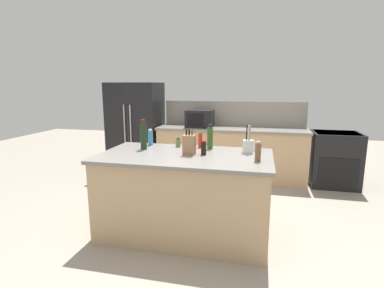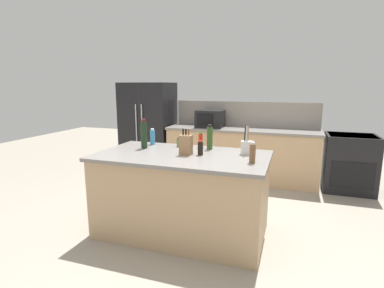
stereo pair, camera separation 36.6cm
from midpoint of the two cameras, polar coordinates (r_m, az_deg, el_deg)
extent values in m
plane|color=gray|center=(3.67, 1.13, -16.40)|extent=(14.00, 14.00, 0.00)
cube|color=tan|center=(5.49, 11.18, -2.18)|extent=(2.64, 0.62, 0.90)
cube|color=gray|center=(5.40, 11.37, 2.67)|extent=(2.68, 0.66, 0.04)
cube|color=gray|center=(5.68, 11.89, 5.61)|extent=(2.64, 0.03, 0.46)
cube|color=tan|center=(3.49, 1.16, -9.84)|extent=(1.86, 1.00, 0.90)
cube|color=gray|center=(3.35, 1.20, -2.31)|extent=(1.92, 1.06, 0.04)
cube|color=black|center=(5.99, -6.56, 3.17)|extent=(0.97, 0.72, 1.74)
cube|color=#2D2D2D|center=(5.66, -8.13, 2.67)|extent=(0.01, 0.00, 1.66)
cylinder|color=#ADB2B7|center=(5.68, -8.75, 2.67)|extent=(0.02, 0.02, 0.96)
cylinder|color=#ADB2B7|center=(5.62, -7.66, 2.62)|extent=(0.02, 0.02, 0.96)
cube|color=black|center=(5.55, 29.51, -3.20)|extent=(0.76, 0.64, 0.92)
cube|color=black|center=(5.27, 30.01, -5.25)|extent=(0.61, 0.01, 0.41)
cube|color=black|center=(5.47, 29.96, 1.38)|extent=(0.68, 0.58, 0.02)
cube|color=black|center=(5.48, 5.41, 4.83)|extent=(0.49, 0.38, 0.31)
cube|color=black|center=(5.31, 4.45, 4.63)|extent=(0.30, 0.01, 0.22)
cube|color=#936B47|center=(3.30, 2.01, -0.22)|extent=(0.13, 0.11, 0.22)
cylinder|color=black|center=(3.28, 1.49, 2.31)|extent=(0.02, 0.02, 0.07)
cylinder|color=black|center=(3.27, 2.03, 2.27)|extent=(0.02, 0.02, 0.07)
cylinder|color=brown|center=(3.26, 2.57, 2.24)|extent=(0.02, 0.02, 0.07)
cylinder|color=beige|center=(3.41, 13.31, -0.72)|extent=(0.12, 0.12, 0.15)
cylinder|color=olive|center=(3.39, 13.70, 1.86)|extent=(0.01, 0.05, 0.18)
cylinder|color=black|center=(3.39, 13.13, 1.88)|extent=(0.01, 0.05, 0.18)
cylinder|color=#B2B2B7|center=(3.37, 13.44, 1.81)|extent=(0.01, 0.03, 0.18)
cylinder|color=#567038|center=(3.74, 0.29, 0.23)|extent=(0.06, 0.06, 0.10)
cylinder|color=black|center=(3.73, 0.29, 1.09)|extent=(0.04, 0.04, 0.02)
cylinder|color=brown|center=(3.05, 14.83, -1.85)|extent=(0.06, 0.06, 0.19)
cylinder|color=#B2B2B7|center=(3.03, 14.93, 0.06)|extent=(0.04, 0.04, 0.02)
cylinder|color=red|center=(3.68, 4.49, 0.58)|extent=(0.05, 0.05, 0.17)
cylinder|color=green|center=(3.66, 4.51, 2.07)|extent=(0.03, 0.03, 0.02)
cylinder|color=#3384BC|center=(3.89, -4.87, 1.26)|extent=(0.06, 0.06, 0.19)
cylinder|color=white|center=(3.87, -4.89, 2.78)|extent=(0.04, 0.04, 0.02)
cylinder|color=silver|center=(3.55, 14.37, -0.61)|extent=(0.05, 0.05, 0.11)
cylinder|color=#B2B2B7|center=(3.54, 14.42, 0.41)|extent=(0.03, 0.03, 0.02)
cylinder|color=black|center=(3.65, -6.32, 1.64)|extent=(0.08, 0.08, 0.32)
cylinder|color=#4C1919|center=(3.62, -6.38, 4.43)|extent=(0.05, 0.05, 0.04)
cylinder|color=black|center=(3.30, 4.79, -0.90)|extent=(0.06, 0.06, 0.14)
cylinder|color=#B22319|center=(3.29, 4.81, 0.48)|extent=(0.04, 0.04, 0.02)
cylinder|color=#2D4C1E|center=(3.60, 6.31, 1.07)|extent=(0.07, 0.07, 0.27)
cylinder|color=black|center=(3.57, 6.37, 3.43)|extent=(0.04, 0.04, 0.03)
camera|label=1|loc=(0.18, -87.14, 0.57)|focal=28.00mm
camera|label=2|loc=(0.18, 92.86, -0.57)|focal=28.00mm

